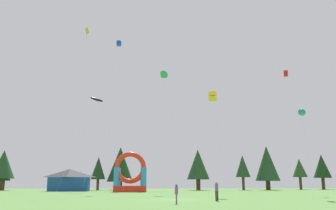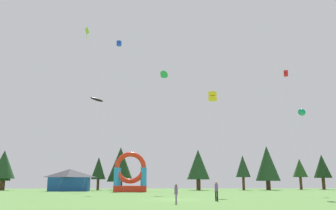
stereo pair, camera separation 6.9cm
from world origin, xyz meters
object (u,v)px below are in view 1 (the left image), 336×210
at_px(kite_blue_box, 119,44).
at_px(inflatable_blue_arch, 130,177).
at_px(person_near_camera, 176,192).
at_px(person_midfield, 217,189).
at_px(kite_green_delta, 162,76).
at_px(festival_tent, 69,180).
at_px(kite_yellow_box, 213,96).
at_px(kite_black_parafoil, 97,100).
at_px(kite_lime_diamond, 87,34).
at_px(kite_red_box, 286,74).
at_px(kite_teal_parafoil, 302,112).

distance_m(kite_blue_box, inflatable_blue_arch, 23.92).
height_order(person_near_camera, person_midfield, person_midfield).
bearing_deg(kite_green_delta, festival_tent, 142.56).
xyz_separation_m(kite_blue_box, kite_green_delta, (7.73, -4.70, -7.29)).
xyz_separation_m(kite_yellow_box, kite_black_parafoil, (-18.03, 21.99, 4.38)).
bearing_deg(person_near_camera, festival_tent, -146.76).
relative_size(kite_lime_diamond, person_near_camera, 15.52).
xyz_separation_m(kite_red_box, person_midfield, (-14.47, -17.69, -16.68)).
bearing_deg(festival_tent, kite_yellow_box, -47.58).
xyz_separation_m(kite_red_box, person_near_camera, (-18.55, -22.10, -16.83)).
distance_m(kite_teal_parafoil, festival_tent, 45.61).
relative_size(kite_red_box, person_midfield, 10.18).
bearing_deg(person_midfield, kite_lime_diamond, 176.03).
relative_size(kite_blue_box, inflatable_blue_arch, 3.89).
bearing_deg(kite_yellow_box, festival_tent, 132.42).
bearing_deg(kite_red_box, person_midfield, -129.28).
bearing_deg(person_near_camera, kite_teal_parafoil, 130.86).
bearing_deg(person_near_camera, kite_green_delta, -169.31).
height_order(kite_red_box, person_midfield, kite_red_box).
distance_m(kite_blue_box, kite_black_parafoil, 11.37).
bearing_deg(kite_teal_parafoil, kite_red_box, 73.46).
bearing_deg(kite_red_box, inflatable_blue_arch, 151.11).
bearing_deg(person_near_camera, kite_lime_diamond, -140.80).
xyz_separation_m(kite_red_box, kite_black_parafoil, (-30.55, 15.53, -0.83)).
distance_m(kite_green_delta, kite_lime_diamond, 13.95).
distance_m(kite_lime_diamond, festival_tent, 29.29).
height_order(kite_teal_parafoil, festival_tent, kite_teal_parafoil).
bearing_deg(kite_blue_box, kite_lime_diamond, -108.25).
bearing_deg(person_near_camera, kite_black_parafoil, -151.60).
relative_size(kite_lime_diamond, kite_teal_parafoil, 2.49).
xyz_separation_m(person_midfield, festival_tent, (-20.98, 36.32, 0.97)).
distance_m(kite_blue_box, person_midfield, 39.43).
bearing_deg(person_midfield, person_near_camera, -89.65).
height_order(kite_black_parafoil, kite_teal_parafoil, kite_black_parafoil).
bearing_deg(kite_green_delta, kite_red_box, -17.06).
relative_size(kite_lime_diamond, person_midfield, 13.35).
distance_m(kite_teal_parafoil, inflatable_blue_arch, 33.97).
distance_m(kite_red_box, festival_tent, 43.02).
bearing_deg(inflatable_blue_arch, person_midfield, -73.15).
bearing_deg(kite_black_parafoil, festival_tent, 147.62).
distance_m(kite_black_parafoil, person_midfield, 40.17).
distance_m(kite_black_parafoil, inflatable_blue_arch, 16.12).
height_order(kite_blue_box, kite_yellow_box, kite_blue_box).
bearing_deg(inflatable_blue_arch, kite_teal_parafoil, -53.64).
height_order(person_near_camera, inflatable_blue_arch, inflatable_blue_arch).
bearing_deg(festival_tent, inflatable_blue_arch, -25.28).
height_order(kite_blue_box, kite_black_parafoil, kite_blue_box).
relative_size(kite_blue_box, kite_black_parafoil, 1.52).
distance_m(inflatable_blue_arch, festival_tent, 12.89).
relative_size(kite_black_parafoil, person_midfield, 9.80).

